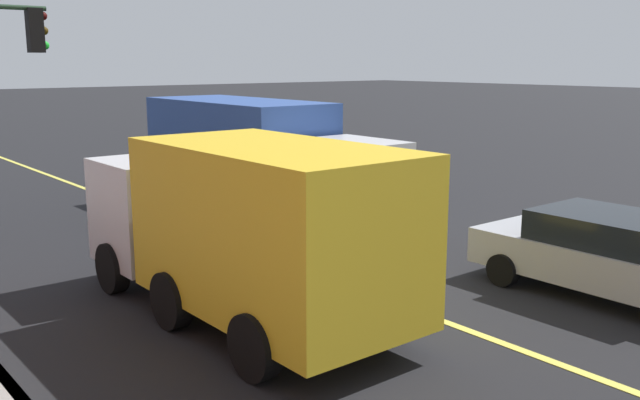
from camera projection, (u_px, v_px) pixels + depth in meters
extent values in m
plane|color=black|center=(299.00, 268.00, 13.92)|extent=(200.00, 200.00, 0.00)
cube|color=#D8CC4C|center=(299.00, 268.00, 13.92)|extent=(80.00, 0.16, 0.01)
cube|color=#A8AAB2|center=(613.00, 262.00, 12.10)|extent=(4.78, 1.94, 0.66)
cube|color=black|center=(616.00, 229.00, 11.99)|extent=(2.57, 1.79, 0.52)
cylinder|color=black|center=(561.00, 252.00, 13.95)|extent=(0.60, 0.22, 0.60)
cylinder|color=black|center=(503.00, 270.00, 12.78)|extent=(0.60, 0.22, 0.60)
cube|color=silver|center=(169.00, 208.00, 12.92)|extent=(1.84, 2.38, 1.87)
cube|color=gold|center=(274.00, 226.00, 10.31)|extent=(4.59, 2.38, 2.41)
cylinder|color=black|center=(112.00, 268.00, 12.40)|extent=(0.90, 0.28, 0.90)
cylinder|color=black|center=(223.00, 247.00, 13.81)|extent=(0.90, 0.28, 0.90)
cylinder|color=black|center=(255.00, 347.00, 8.97)|extent=(0.90, 0.28, 0.90)
cylinder|color=black|center=(383.00, 308.00, 10.38)|extent=(0.90, 0.28, 0.90)
cylinder|color=black|center=(171.00, 300.00, 10.71)|extent=(0.90, 0.28, 0.90)
cylinder|color=black|center=(290.00, 272.00, 12.12)|extent=(0.90, 0.28, 0.90)
cube|color=silver|center=(340.00, 181.00, 16.02)|extent=(2.37, 2.47, 1.81)
cube|color=#2D4C93|center=(238.00, 147.00, 19.22)|extent=(5.95, 2.47, 2.56)
cylinder|color=black|center=(377.00, 212.00, 16.93)|extent=(0.90, 0.28, 0.90)
cylinder|color=black|center=(299.00, 227.00, 15.46)|extent=(0.90, 0.28, 0.90)
cylinder|color=black|center=(245.00, 181.00, 21.34)|extent=(0.90, 0.28, 0.90)
cylinder|color=black|center=(175.00, 190.00, 19.87)|extent=(0.90, 0.28, 0.90)
cylinder|color=black|center=(305.00, 195.00, 19.08)|extent=(0.90, 0.28, 0.90)
cylinder|color=black|center=(231.00, 207.00, 17.61)|extent=(0.90, 0.28, 0.90)
cube|color=black|center=(35.00, 31.00, 14.52)|extent=(0.28, 0.30, 0.90)
sphere|color=#360605|center=(43.00, 16.00, 14.57)|extent=(0.18, 0.18, 0.18)
sphere|color=#392905|center=(44.00, 31.00, 14.63)|extent=(0.18, 0.18, 0.18)
sphere|color=green|center=(45.00, 45.00, 14.69)|extent=(0.18, 0.18, 0.18)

